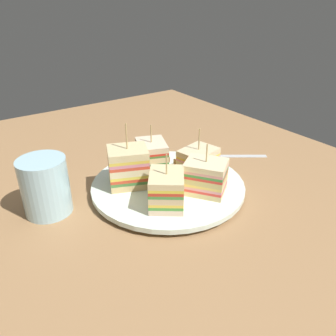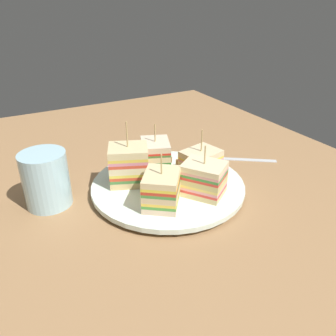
{
  "view_description": "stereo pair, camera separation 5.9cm",
  "coord_description": "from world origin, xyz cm",
  "px_view_note": "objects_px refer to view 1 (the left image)",
  "views": [
    {
      "loc": [
        -42.65,
        30.09,
        31.71
      ],
      "look_at": [
        0.0,
        0.0,
        4.57
      ],
      "focal_mm": 35.96,
      "sensor_mm": 36.0,
      "label": 1
    },
    {
      "loc": [
        -45.76,
        25.1,
        31.71
      ],
      "look_at": [
        0.0,
        0.0,
        4.57
      ],
      "focal_mm": 35.96,
      "sensor_mm": 36.0,
      "label": 2
    }
  ],
  "objects_px": {
    "sandwich_wedge_3": "(152,155)",
    "spoon": "(214,155)",
    "sandwich_wedge_1": "(205,177)",
    "sandwich_wedge_4": "(129,167)",
    "plate": "(168,186)",
    "sandwich_wedge_0": "(167,189)",
    "sandwich_wedge_2": "(196,160)",
    "drinking_glass": "(46,190)",
    "chip_pile": "(166,179)"
  },
  "relations": [
    {
      "from": "plate",
      "to": "sandwich_wedge_1",
      "type": "distance_m",
      "value": 0.08
    },
    {
      "from": "sandwich_wedge_3",
      "to": "sandwich_wedge_4",
      "type": "relative_size",
      "value": 0.77
    },
    {
      "from": "plate",
      "to": "sandwich_wedge_0",
      "type": "bearing_deg",
      "value": 142.94
    },
    {
      "from": "spoon",
      "to": "sandwich_wedge_2",
      "type": "bearing_deg",
      "value": 64.27
    },
    {
      "from": "sandwich_wedge_1",
      "to": "sandwich_wedge_4",
      "type": "distance_m",
      "value": 0.13
    },
    {
      "from": "sandwich_wedge_2",
      "to": "sandwich_wedge_4",
      "type": "xyz_separation_m",
      "value": [
        0.03,
        0.13,
        0.01
      ]
    },
    {
      "from": "sandwich_wedge_3",
      "to": "sandwich_wedge_4",
      "type": "height_order",
      "value": "sandwich_wedge_4"
    },
    {
      "from": "plate",
      "to": "sandwich_wedge_3",
      "type": "relative_size",
      "value": 3.11
    },
    {
      "from": "sandwich_wedge_0",
      "to": "drinking_glass",
      "type": "distance_m",
      "value": 0.19
    },
    {
      "from": "plate",
      "to": "sandwich_wedge_4",
      "type": "height_order",
      "value": "sandwich_wedge_4"
    },
    {
      "from": "sandwich_wedge_3",
      "to": "spoon",
      "type": "distance_m",
      "value": 0.16
    },
    {
      "from": "sandwich_wedge_1",
      "to": "chip_pile",
      "type": "bearing_deg",
      "value": 2.37
    },
    {
      "from": "sandwich_wedge_3",
      "to": "drinking_glass",
      "type": "height_order",
      "value": "sandwich_wedge_3"
    },
    {
      "from": "sandwich_wedge_0",
      "to": "drinking_glass",
      "type": "relative_size",
      "value": 0.95
    },
    {
      "from": "plate",
      "to": "chip_pile",
      "type": "relative_size",
      "value": 3.57
    },
    {
      "from": "sandwich_wedge_4",
      "to": "drinking_glass",
      "type": "bearing_deg",
      "value": -166.59
    },
    {
      "from": "drinking_glass",
      "to": "sandwich_wedge_0",
      "type": "bearing_deg",
      "value": -126.37
    },
    {
      "from": "sandwich_wedge_3",
      "to": "plate",
      "type": "bearing_deg",
      "value": 13.68
    },
    {
      "from": "sandwich_wedge_3",
      "to": "spoon",
      "type": "xyz_separation_m",
      "value": [
        -0.01,
        -0.16,
        -0.04
      ]
    },
    {
      "from": "sandwich_wedge_2",
      "to": "drinking_glass",
      "type": "relative_size",
      "value": 0.95
    },
    {
      "from": "sandwich_wedge_2",
      "to": "drinking_glass",
      "type": "distance_m",
      "value": 0.27
    },
    {
      "from": "sandwich_wedge_1",
      "to": "spoon",
      "type": "xyz_separation_m",
      "value": [
        0.12,
        -0.13,
        -0.04
      ]
    },
    {
      "from": "sandwich_wedge_1",
      "to": "sandwich_wedge_3",
      "type": "relative_size",
      "value": 1.01
    },
    {
      "from": "sandwich_wedge_4",
      "to": "sandwich_wedge_3",
      "type": "bearing_deg",
      "value": 47.65
    },
    {
      "from": "sandwich_wedge_0",
      "to": "spoon",
      "type": "xyz_separation_m",
      "value": [
        0.11,
        -0.21,
        -0.04
      ]
    },
    {
      "from": "sandwich_wedge_0",
      "to": "sandwich_wedge_3",
      "type": "relative_size",
      "value": 1.01
    },
    {
      "from": "sandwich_wedge_0",
      "to": "spoon",
      "type": "distance_m",
      "value": 0.24
    },
    {
      "from": "sandwich_wedge_4",
      "to": "drinking_glass",
      "type": "relative_size",
      "value": 1.22
    },
    {
      "from": "sandwich_wedge_0",
      "to": "chip_pile",
      "type": "relative_size",
      "value": 1.16
    },
    {
      "from": "chip_pile",
      "to": "plate",
      "type": "bearing_deg",
      "value": -54.28
    },
    {
      "from": "sandwich_wedge_4",
      "to": "spoon",
      "type": "xyz_separation_m",
      "value": [
        0.02,
        -0.22,
        -0.05
      ]
    },
    {
      "from": "sandwich_wedge_1",
      "to": "spoon",
      "type": "relative_size",
      "value": 0.64
    },
    {
      "from": "chip_pile",
      "to": "spoon",
      "type": "xyz_separation_m",
      "value": [
        0.06,
        -0.17,
        -0.02
      ]
    },
    {
      "from": "sandwich_wedge_3",
      "to": "drinking_glass",
      "type": "relative_size",
      "value": 0.94
    },
    {
      "from": "plate",
      "to": "sandwich_wedge_0",
      "type": "xyz_separation_m",
      "value": [
        -0.05,
        0.04,
        0.03
      ]
    },
    {
      "from": "sandwich_wedge_4",
      "to": "spoon",
      "type": "height_order",
      "value": "sandwich_wedge_4"
    },
    {
      "from": "spoon",
      "to": "sandwich_wedge_4",
      "type": "bearing_deg",
      "value": 40.79
    },
    {
      "from": "sandwich_wedge_0",
      "to": "spoon",
      "type": "relative_size",
      "value": 0.65
    },
    {
      "from": "plate",
      "to": "sandwich_wedge_0",
      "type": "height_order",
      "value": "sandwich_wedge_0"
    },
    {
      "from": "spoon",
      "to": "sandwich_wedge_1",
      "type": "bearing_deg",
      "value": 77.29
    },
    {
      "from": "sandwich_wedge_1",
      "to": "sandwich_wedge_3",
      "type": "distance_m",
      "value": 0.13
    },
    {
      "from": "plate",
      "to": "drinking_glass",
      "type": "height_order",
      "value": "drinking_glass"
    },
    {
      "from": "sandwich_wedge_3",
      "to": "drinking_glass",
      "type": "xyz_separation_m",
      "value": [
        -0.01,
        0.21,
        -0.0
      ]
    },
    {
      "from": "sandwich_wedge_2",
      "to": "drinking_glass",
      "type": "height_order",
      "value": "sandwich_wedge_2"
    },
    {
      "from": "sandwich_wedge_0",
      "to": "sandwich_wedge_3",
      "type": "xyz_separation_m",
      "value": [
        0.12,
        -0.05,
        -0.0
      ]
    },
    {
      "from": "sandwich_wedge_0",
      "to": "sandwich_wedge_1",
      "type": "distance_m",
      "value": 0.08
    },
    {
      "from": "sandwich_wedge_2",
      "to": "plate",
      "type": "bearing_deg",
      "value": -8.8
    },
    {
      "from": "sandwich_wedge_1",
      "to": "drinking_glass",
      "type": "bearing_deg",
      "value": 27.25
    },
    {
      "from": "sandwich_wedge_3",
      "to": "sandwich_wedge_4",
      "type": "xyz_separation_m",
      "value": [
        -0.03,
        0.07,
        0.01
      ]
    },
    {
      "from": "sandwich_wedge_4",
      "to": "chip_pile",
      "type": "relative_size",
      "value": 1.49
    }
  ]
}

